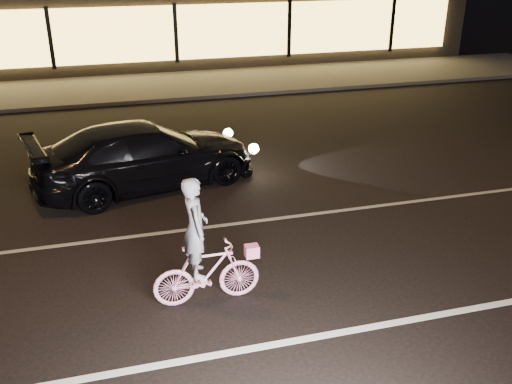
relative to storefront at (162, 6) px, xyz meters
name	(u,v)px	position (x,y,z in m)	size (l,w,h in m)	color
ground	(313,273)	(0.00, -18.97, -2.15)	(90.00, 90.00, 0.00)	black
lane_stripe_near	(352,330)	(0.00, -20.47, -2.14)	(60.00, 0.12, 0.01)	silver
lane_stripe_far	(276,219)	(0.00, -16.97, -2.14)	(60.00, 0.10, 0.01)	gray
sidewalk	(185,85)	(0.00, -5.97, -2.09)	(30.00, 4.00, 0.12)	#383533
storefront	(162,6)	(0.00, 0.00, 0.00)	(25.40, 8.42, 4.20)	black
cyclist	(204,260)	(-1.78, -19.26, -1.45)	(1.56, 0.54, 1.97)	#EB2E8C
sedan	(146,155)	(-2.17, -14.68, -1.46)	(5.04, 3.00, 1.37)	black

